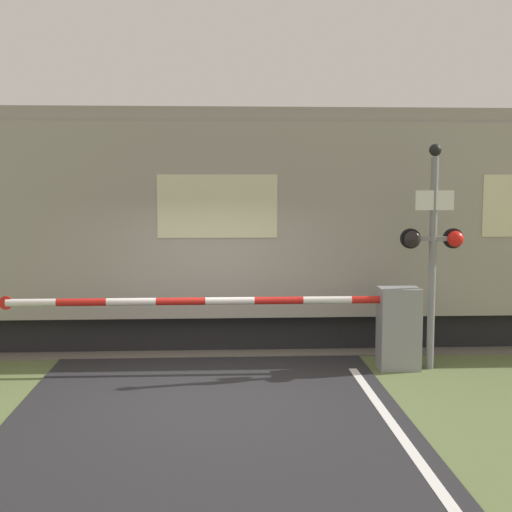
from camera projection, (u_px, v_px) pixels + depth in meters
ground_plane at (209, 392)px, 9.52m from camera, size 80.00×80.00×0.00m
track_bed at (212, 335)px, 12.91m from camera, size 36.00×3.20×0.13m
train at (218, 224)px, 12.71m from camera, size 19.11×2.72×3.99m
crossing_barrier at (365, 323)px, 10.62m from camera, size 6.17×0.44×1.23m
signal_post at (433, 242)px, 10.52m from camera, size 0.94×0.26×3.35m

